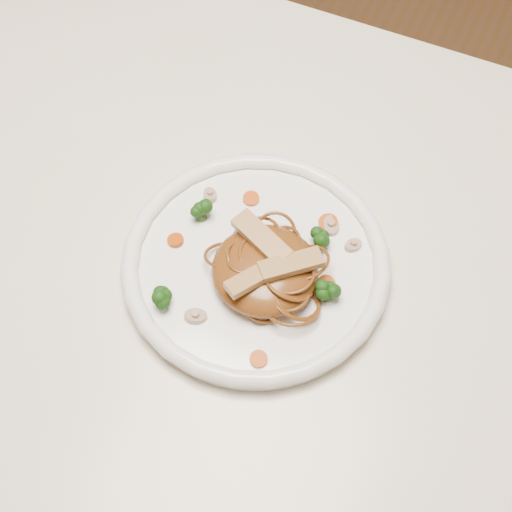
% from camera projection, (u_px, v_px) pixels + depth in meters
% --- Properties ---
extents(ground, '(4.00, 4.00, 0.00)m').
position_uv_depth(ground, '(231.00, 418.00, 1.51)').
color(ground, brown).
rests_on(ground, ground).
extents(table, '(1.20, 0.80, 0.75)m').
position_uv_depth(table, '(216.00, 261.00, 0.95)').
color(table, '#F0E3CC').
rests_on(table, ground).
extents(plate, '(0.36, 0.36, 0.02)m').
position_uv_depth(plate, '(256.00, 266.00, 0.82)').
color(plate, white).
rests_on(plate, table).
extents(noodle_mound, '(0.15, 0.15, 0.04)m').
position_uv_depth(noodle_mound, '(265.00, 270.00, 0.79)').
color(noodle_mound, brown).
rests_on(noodle_mound, plate).
extents(chicken_a, '(0.07, 0.06, 0.01)m').
position_uv_depth(chicken_a, '(291.00, 264.00, 0.77)').
color(chicken_a, tan).
rests_on(chicken_a, noodle_mound).
extents(chicken_b, '(0.08, 0.05, 0.01)m').
position_uv_depth(chicken_b, '(262.00, 238.00, 0.78)').
color(chicken_b, tan).
rests_on(chicken_b, noodle_mound).
extents(chicken_c, '(0.05, 0.06, 0.01)m').
position_uv_depth(chicken_c, '(253.00, 278.00, 0.76)').
color(chicken_c, tan).
rests_on(chicken_c, noodle_mound).
extents(broccoli_0, '(0.03, 0.03, 0.03)m').
position_uv_depth(broccoli_0, '(320.00, 239.00, 0.81)').
color(broccoli_0, '#1C470E').
rests_on(broccoli_0, plate).
extents(broccoli_1, '(0.03, 0.03, 0.03)m').
position_uv_depth(broccoli_1, '(201.00, 210.00, 0.83)').
color(broccoli_1, '#1C470E').
rests_on(broccoli_1, plate).
extents(broccoli_2, '(0.03, 0.03, 0.03)m').
position_uv_depth(broccoli_2, '(160.00, 297.00, 0.78)').
color(broccoli_2, '#1C470E').
rests_on(broccoli_2, plate).
extents(broccoli_3, '(0.03, 0.03, 0.03)m').
position_uv_depth(broccoli_3, '(328.00, 289.00, 0.78)').
color(broccoli_3, '#1C470E').
rests_on(broccoli_3, plate).
extents(carrot_0, '(0.02, 0.02, 0.00)m').
position_uv_depth(carrot_0, '(328.00, 222.00, 0.84)').
color(carrot_0, '#B33C06').
rests_on(carrot_0, plate).
extents(carrot_1, '(0.02, 0.02, 0.00)m').
position_uv_depth(carrot_1, '(175.00, 240.00, 0.83)').
color(carrot_1, '#B33C06').
rests_on(carrot_1, plate).
extents(carrot_2, '(0.03, 0.03, 0.00)m').
position_uv_depth(carrot_2, '(326.00, 284.00, 0.80)').
color(carrot_2, '#B33C06').
rests_on(carrot_2, plate).
extents(carrot_3, '(0.02, 0.02, 0.00)m').
position_uv_depth(carrot_3, '(251.00, 199.00, 0.86)').
color(carrot_3, '#B33C06').
rests_on(carrot_3, plate).
extents(carrot_4, '(0.02, 0.02, 0.00)m').
position_uv_depth(carrot_4, '(259.00, 359.00, 0.75)').
color(carrot_4, '#B33C06').
rests_on(carrot_4, plate).
extents(mushroom_0, '(0.03, 0.03, 0.01)m').
position_uv_depth(mushroom_0, '(196.00, 316.00, 0.78)').
color(mushroom_0, '#C6AD94').
rests_on(mushroom_0, plate).
extents(mushroom_1, '(0.03, 0.03, 0.01)m').
position_uv_depth(mushroom_1, '(353.00, 245.00, 0.82)').
color(mushroom_1, '#C6AD94').
rests_on(mushroom_1, plate).
extents(mushroom_2, '(0.03, 0.03, 0.01)m').
position_uv_depth(mushroom_2, '(210.00, 195.00, 0.86)').
color(mushroom_2, '#C6AD94').
rests_on(mushroom_2, plate).
extents(mushroom_3, '(0.04, 0.04, 0.01)m').
position_uv_depth(mushroom_3, '(331.00, 226.00, 0.84)').
color(mushroom_3, '#C6AD94').
rests_on(mushroom_3, plate).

